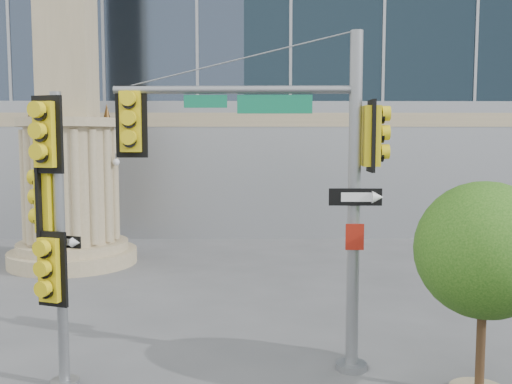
{
  "coord_description": "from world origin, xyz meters",
  "views": [
    {
      "loc": [
        0.18,
        -10.87,
        4.44
      ],
      "look_at": [
        0.35,
        2.0,
        3.21
      ],
      "focal_mm": 40.0,
      "sensor_mm": 36.0,
      "label": 1
    }
  ],
  "objects": [
    {
      "name": "main_signal_pole",
      "position": [
        1.01,
        -0.28,
        3.95
      ],
      "size": [
        4.95,
        0.6,
        6.38
      ],
      "rotation": [
        0.0,
        0.0,
        -0.03
      ],
      "color": "slate",
      "rests_on": "ground"
    },
    {
      "name": "street_tree",
      "position": [
        4.21,
        -1.43,
        2.45
      ],
      "size": [
        2.39,
        2.33,
        3.72
      ],
      "color": "tan",
      "rests_on": "ground"
    },
    {
      "name": "ground",
      "position": [
        0.0,
        0.0,
        0.0
      ],
      "size": [
        120.0,
        120.0,
        0.0
      ],
      "primitive_type": "plane",
      "color": "#545456",
      "rests_on": "ground"
    },
    {
      "name": "secondary_signal_pole",
      "position": [
        -3.2,
        -1.09,
        3.07
      ],
      "size": [
        0.9,
        0.85,
        5.22
      ],
      "rotation": [
        0.0,
        0.0,
        -0.34
      ],
      "color": "slate",
      "rests_on": "ground"
    },
    {
      "name": "monument",
      "position": [
        -6.0,
        9.0,
        5.52
      ],
      "size": [
        4.4,
        4.4,
        16.6
      ],
      "color": "tan",
      "rests_on": "ground"
    }
  ]
}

